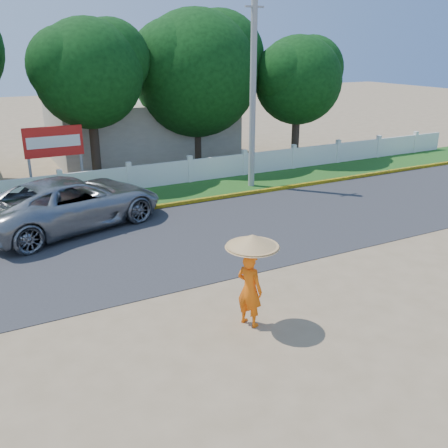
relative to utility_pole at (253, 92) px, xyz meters
name	(u,v)px	position (x,y,z in m)	size (l,w,h in m)	color
ground	(259,292)	(-5.25, -9.25, -4.27)	(120.00, 120.00, 0.00)	#9E8460
road	(190,237)	(-5.25, -4.75, -4.26)	(60.00, 7.00, 0.02)	#38383A
grass_verge	(140,198)	(-5.25, 0.50, -4.26)	(60.00, 3.50, 0.03)	#2D601E
curb	(154,207)	(-5.25, -1.20, -4.19)	(40.00, 0.18, 0.16)	yellow
fence	(129,179)	(-5.25, 1.95, -3.72)	(40.00, 0.10, 1.10)	silver
building_near	(142,129)	(-2.25, 8.75, -2.67)	(10.00, 6.00, 3.20)	#B7AD99
utility_pole	(253,92)	(0.00, 0.00, 0.00)	(0.28, 0.28, 8.54)	gray
vehicle	(72,203)	(-8.52, -1.75, -3.36)	(3.03, 6.58, 1.83)	gray
monk_with_parasol	(251,267)	(-6.28, -10.53, -2.79)	(1.25, 1.25, 2.26)	#FF640D
billboard	(54,145)	(-8.18, 3.05, -2.13)	(2.50, 0.13, 2.95)	gray
tree_row	(54,79)	(-7.47, 5.29, 0.50)	(29.53, 7.84, 8.66)	#473828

